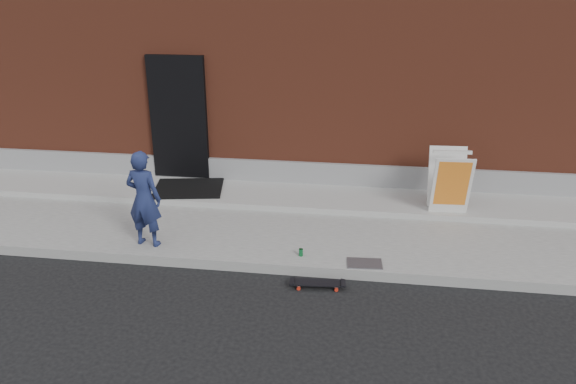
% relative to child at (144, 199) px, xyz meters
% --- Properties ---
extents(ground, '(80.00, 80.00, 0.00)m').
position_rel_child_xyz_m(ground, '(2.30, -0.37, -0.86)').
color(ground, black).
rests_on(ground, ground).
extents(sidewalk, '(20.00, 3.00, 0.15)m').
position_rel_child_xyz_m(sidewalk, '(2.30, 1.13, -0.79)').
color(sidewalk, slate).
rests_on(sidewalk, ground).
extents(apron, '(20.00, 1.20, 0.10)m').
position_rel_child_xyz_m(apron, '(2.30, 2.03, -0.66)').
color(apron, gray).
rests_on(apron, sidewalk).
extents(building, '(20.00, 8.10, 5.00)m').
position_rel_child_xyz_m(building, '(2.30, 6.63, 1.63)').
color(building, brown).
rests_on(building, ground).
extents(child, '(0.57, 0.41, 1.43)m').
position_rel_child_xyz_m(child, '(0.00, 0.00, 0.00)').
color(child, '#1C254F').
rests_on(child, sidewalk).
extents(skateboard, '(0.72, 0.23, 0.08)m').
position_rel_child_xyz_m(skateboard, '(2.56, -0.63, -0.80)').
color(skateboard, red).
rests_on(skateboard, ground).
extents(pizza_sign, '(0.64, 0.74, 1.01)m').
position_rel_child_xyz_m(pizza_sign, '(4.46, 1.67, -0.11)').
color(pizza_sign, silver).
rests_on(pizza_sign, apron).
extents(soda_can, '(0.07, 0.07, 0.11)m').
position_rel_child_xyz_m(soda_can, '(2.27, -0.06, -0.66)').
color(soda_can, '#187A3B').
rests_on(soda_can, sidewalk).
extents(doormat, '(1.34, 1.15, 0.03)m').
position_rel_child_xyz_m(doormat, '(-0.00, 1.99, -0.60)').
color(doormat, black).
rests_on(doormat, apron).
extents(utility_plate, '(0.50, 0.34, 0.01)m').
position_rel_child_xyz_m(utility_plate, '(3.16, -0.17, -0.71)').
color(utility_plate, '#5E5E63').
rests_on(utility_plate, sidewalk).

